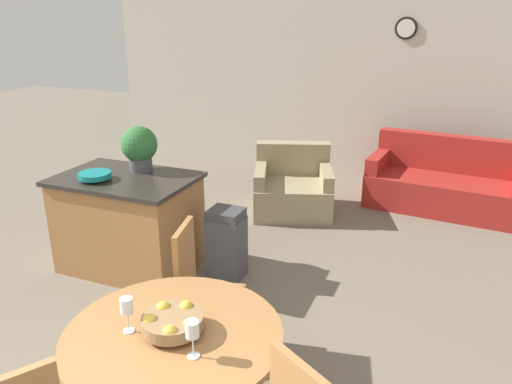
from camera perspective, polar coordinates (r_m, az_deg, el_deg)
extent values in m
cube|color=beige|center=(7.54, 11.64, 11.61)|extent=(8.00, 0.06, 2.70)
cylinder|color=black|center=(7.34, 16.78, 17.49)|extent=(0.29, 0.02, 0.29)
cylinder|color=white|center=(7.33, 16.77, 17.48)|extent=(0.24, 0.01, 0.24)
cylinder|color=#9E6B3D|center=(2.85, -9.42, -15.81)|extent=(1.20, 1.20, 0.03)
cylinder|color=#9E6B3D|center=(3.92, -1.42, -13.89)|extent=(0.04, 0.04, 0.43)
cylinder|color=#9E6B3D|center=(3.62, -2.59, -17.23)|extent=(0.04, 0.04, 0.43)
cylinder|color=#9E6B3D|center=(4.00, -6.99, -13.30)|extent=(0.04, 0.04, 0.43)
cylinder|color=#9E6B3D|center=(3.70, -8.68, -16.48)|extent=(0.04, 0.04, 0.43)
cube|color=#9E6B3D|center=(3.67, -5.03, -12.13)|extent=(0.50, 0.50, 0.05)
cube|color=#9E6B3D|center=(3.57, -8.16, -7.82)|extent=(0.13, 0.39, 0.53)
cylinder|color=olive|center=(2.83, -9.46, -15.28)|extent=(0.13, 0.13, 0.03)
cylinder|color=olive|center=(2.80, -9.52, -14.45)|extent=(0.33, 0.33, 0.07)
sphere|color=gold|center=(2.73, -7.48, -14.88)|extent=(0.08, 0.08, 0.08)
sphere|color=gold|center=(2.87, -7.98, -12.97)|extent=(0.08, 0.08, 0.08)
sphere|color=gold|center=(2.88, -10.57, -12.92)|extent=(0.08, 0.08, 0.08)
sphere|color=gold|center=(2.80, -12.10, -14.23)|extent=(0.08, 0.08, 0.08)
sphere|color=gold|center=(2.69, -9.82, -15.55)|extent=(0.08, 0.08, 0.08)
cylinder|color=silver|center=(2.89, -14.31, -15.11)|extent=(0.06, 0.06, 0.01)
cylinder|color=silver|center=(2.86, -14.41, -14.13)|extent=(0.01, 0.01, 0.11)
cylinder|color=silver|center=(2.80, -14.59, -12.44)|extent=(0.07, 0.07, 0.09)
cylinder|color=silver|center=(2.66, -7.14, -18.09)|extent=(0.06, 0.06, 0.01)
cylinder|color=silver|center=(2.62, -7.20, -17.06)|extent=(0.01, 0.01, 0.11)
cylinder|color=silver|center=(2.56, -7.30, -15.28)|extent=(0.07, 0.07, 0.09)
cube|color=#9E6B3D|center=(5.00, -14.31, -3.64)|extent=(1.23, 0.82, 0.90)
cube|color=#2D2823|center=(4.83, -14.78, 1.45)|extent=(1.29, 0.88, 0.04)
cylinder|color=#147A7F|center=(4.81, -17.90, 1.43)|extent=(0.10, 0.10, 0.02)
cylinder|color=#147A7F|center=(4.80, -17.94, 1.85)|extent=(0.30, 0.30, 0.05)
cylinder|color=#4C4C51|center=(4.98, -13.03, 3.16)|extent=(0.22, 0.22, 0.13)
sphere|color=#2D6B33|center=(4.93, -13.21, 5.34)|extent=(0.35, 0.35, 0.35)
cube|color=#47474C|center=(4.73, -3.39, -6.36)|extent=(0.32, 0.28, 0.60)
cube|color=#3C3C41|center=(4.59, -3.47, -2.52)|extent=(0.31, 0.27, 0.08)
cube|color=maroon|center=(6.78, 20.56, -0.15)|extent=(1.93, 1.02, 0.42)
cube|color=maroon|center=(6.98, 21.39, 4.13)|extent=(1.87, 0.36, 0.47)
cube|color=maroon|center=(6.88, 13.71, 1.80)|extent=(0.23, 0.80, 0.63)
cube|color=#998966|center=(6.30, 4.21, -0.50)|extent=(1.19, 1.18, 0.40)
cube|color=#998966|center=(6.51, 4.25, 3.94)|extent=(0.95, 0.50, 0.41)
cube|color=#998966|center=(6.27, 0.53, 0.35)|extent=(0.40, 0.84, 0.58)
cube|color=#998966|center=(6.29, 7.92, 0.21)|extent=(0.40, 0.84, 0.58)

